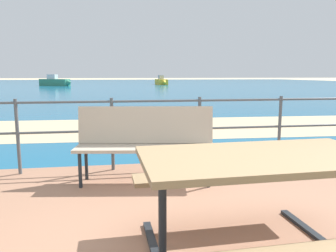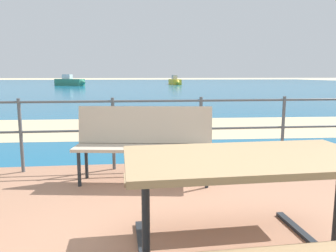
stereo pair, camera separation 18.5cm
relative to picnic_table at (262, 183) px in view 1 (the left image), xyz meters
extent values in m
cube|color=#145B84|center=(-0.37, 40.09, -0.64)|extent=(90.00, 90.00, 0.01)
cube|color=tan|center=(-0.37, 6.21, -0.64)|extent=(54.08, 5.16, 0.01)
cube|color=#8C704C|center=(0.00, 0.00, 0.17)|extent=(1.54, 0.84, 0.04)
cube|color=#8C704C|center=(-0.02, 0.63, -0.14)|extent=(1.52, 0.32, 0.04)
cylinder|color=#1E2328|center=(-0.64, -0.02, -0.21)|extent=(0.05, 0.05, 0.75)
cube|color=tan|center=(-0.58, 1.83, -0.16)|extent=(1.65, 0.62, 0.04)
cube|color=tan|center=(-0.55, 2.01, 0.08)|extent=(1.60, 0.31, 0.45)
cylinder|color=#1E2328|center=(-1.31, 1.79, -0.37)|extent=(0.04, 0.04, 0.42)
cylinder|color=#1E2328|center=(-1.27, 2.08, -0.37)|extent=(0.04, 0.04, 0.42)
cylinder|color=#1E2328|center=(0.12, 1.58, -0.37)|extent=(0.04, 0.04, 0.42)
cylinder|color=#1E2328|center=(0.16, 1.88, -0.37)|extent=(0.04, 0.04, 0.42)
cylinder|color=#4C5156|center=(-2.14, 2.44, -0.10)|extent=(0.04, 0.04, 0.96)
cylinder|color=#4C5156|center=(-0.96, 2.44, -0.10)|extent=(0.04, 0.04, 0.96)
cylinder|color=#4C5156|center=(0.22, 2.44, -0.10)|extent=(0.04, 0.04, 0.96)
cylinder|color=#4C5156|center=(1.40, 2.44, -0.10)|extent=(0.04, 0.04, 0.96)
cylinder|color=#4C5156|center=(-0.37, 2.44, 0.33)|extent=(5.90, 0.03, 0.03)
cylinder|color=#4C5156|center=(-0.37, 2.44, -0.05)|extent=(5.90, 0.03, 0.03)
cube|color=yellow|center=(5.04, 41.45, -0.29)|extent=(1.29, 3.73, 0.69)
cube|color=#A5A8AD|center=(5.03, 41.73, 0.32)|extent=(0.66, 1.01, 0.54)
cone|color=yellow|center=(5.14, 39.36, -0.29)|extent=(0.64, 0.53, 0.62)
cube|color=#338466|center=(-7.98, 38.18, -0.24)|extent=(3.80, 2.95, 0.79)
cube|color=silver|center=(-8.23, 38.35, 0.42)|extent=(1.30, 1.11, 0.54)
cone|color=#338466|center=(-6.13, 36.94, -0.24)|extent=(0.81, 0.87, 0.71)
camera|label=1|loc=(-0.89, -1.86, 0.68)|focal=34.99mm
camera|label=2|loc=(-0.71, -1.89, 0.68)|focal=34.99mm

